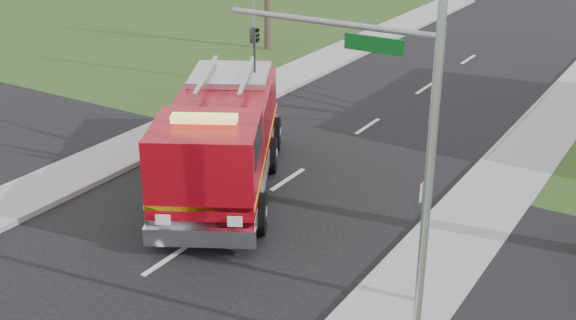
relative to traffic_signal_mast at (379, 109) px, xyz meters
The scene contains 6 objects.
ground 7.18m from the traffic_signal_mast, 163.94° to the right, with size 120.00×120.00×0.00m, color black.
sidewalk_left 12.41m from the traffic_signal_mast, behind, with size 2.40×80.00×0.15m, color gray.
traffic_signal_mast is the anchor object (origin of this frame).
streetlight_pole 2.78m from the traffic_signal_mast, 46.02° to the right, with size 1.48×0.16×8.40m.
utility_pole_far 17.38m from the traffic_signal_mast, 133.85° to the left, with size 0.14×0.14×7.00m, color gray.
fire_engine 7.78m from the traffic_signal_mast, 157.41° to the left, with size 6.77×9.02×3.50m.
Camera 1 is at (11.51, -12.46, 9.90)m, focal length 45.00 mm.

